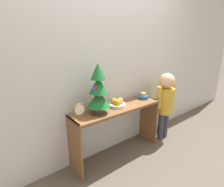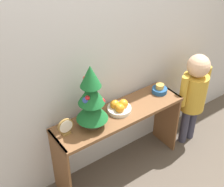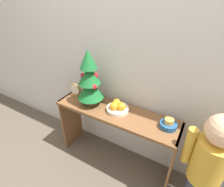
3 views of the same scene
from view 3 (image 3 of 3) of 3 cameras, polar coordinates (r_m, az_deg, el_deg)
ground_plane at (r=2.07m, az=-1.53°, el=-23.58°), size 12.00×12.00×0.00m
back_wall at (r=1.59m, az=5.34°, el=14.99°), size 7.00×0.05×2.50m
console_table at (r=1.77m, az=1.15°, el=-9.62°), size 1.22×0.34×0.68m
mini_tree at (r=1.66m, az=-7.36°, el=4.43°), size 0.26×0.26×0.56m
fruit_bowl at (r=1.66m, az=1.79°, el=-4.50°), size 0.21×0.21×0.10m
singing_bowl at (r=1.56m, az=17.96°, el=-9.55°), size 0.14×0.14×0.09m
desk_clock at (r=1.91m, az=-11.90°, el=1.08°), size 0.13×0.04×0.15m
child_figure at (r=1.52m, az=29.40°, el=-18.21°), size 0.39×0.25×1.02m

